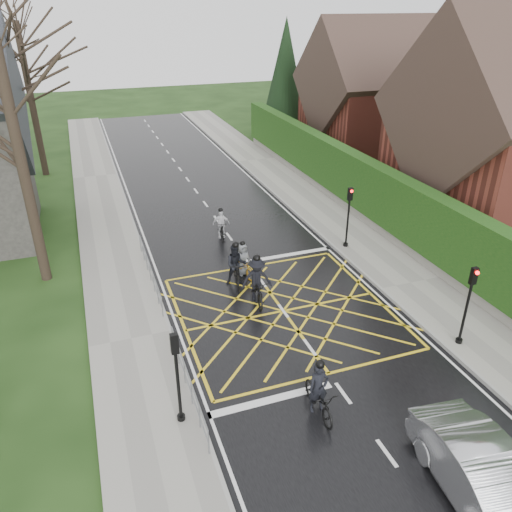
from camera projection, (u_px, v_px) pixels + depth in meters
ground at (283, 311)px, 20.04m from camera, size 120.00×120.00×0.00m
road at (283, 311)px, 20.03m from camera, size 9.00×80.00×0.01m
sidewalk_right at (410, 284)px, 21.79m from camera, size 3.00×80.00×0.15m
sidewalk_left at (131, 340)px, 18.21m from camera, size 3.00×80.00×0.15m
stone_wall at (373, 222)px, 27.21m from camera, size 0.50×38.00×0.70m
hedge at (376, 191)px, 26.41m from camera, size 0.90×38.00×2.80m
house_far at (375, 101)px, 37.51m from camera, size 9.80×8.80×10.30m
conifer at (285, 80)px, 42.73m from camera, size 4.60×4.60×10.00m
tree_near at (7, 96)px, 18.76m from camera, size 9.24×9.24×11.44m
tree_far at (25, 68)px, 32.40m from camera, size 8.40×8.40×10.40m
railing_south at (188, 377)px, 15.36m from camera, size 0.05×5.04×1.03m
railing_north at (150, 268)px, 21.64m from camera, size 0.05×6.04×1.03m
traffic_light_ne at (348, 218)px, 24.31m from camera, size 0.24×0.31×3.21m
traffic_light_se at (467, 307)px, 17.27m from camera, size 0.24×0.31×3.21m
traffic_light_sw at (178, 379)px, 13.99m from camera, size 0.24×0.31×3.21m
cyclist_rear at (319, 396)px, 14.89m from camera, size 0.73×1.95×1.88m
cyclist_back at (237, 269)px, 21.60m from camera, size 1.05×2.11×2.04m
cyclist_mid at (257, 284)px, 20.41m from camera, size 1.34×2.26×2.10m
cyclist_front at (221, 227)px, 25.94m from camera, size 0.94×1.71×1.66m
cyclist_lead at (243, 264)px, 22.42m from camera, size 0.99×1.81×1.67m
car at (486, 481)px, 12.04m from camera, size 2.16×4.94×1.58m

